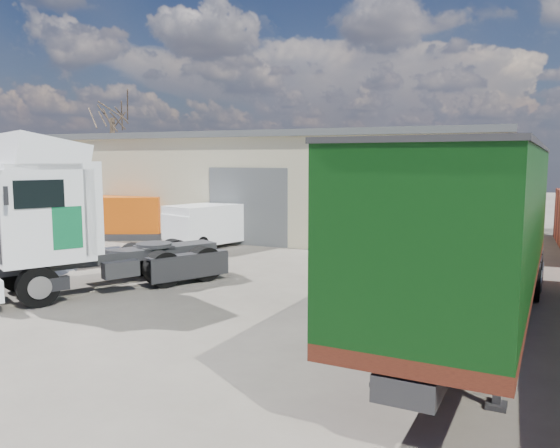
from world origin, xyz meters
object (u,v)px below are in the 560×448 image
at_px(bare_tree, 112,105).
at_px(orange_skip, 131,220).
at_px(panel_van, 213,224).
at_px(box_trailer, 476,219).
at_px(tractor_unit, 71,227).

bearing_deg(bare_tree, orange_skip, -47.18).
bearing_deg(panel_van, orange_skip, -168.48).
xyz_separation_m(panel_van, orange_skip, (-5.10, 0.58, -0.07)).
relative_size(bare_tree, box_trailer, 0.74).
bearing_deg(box_trailer, tractor_unit, -171.36).
relative_size(tractor_unit, box_trailer, 0.56).
distance_m(bare_tree, box_trailer, 33.15).
xyz_separation_m(box_trailer, orange_skip, (-17.01, 9.05, -1.69)).
bearing_deg(orange_skip, box_trailer, -52.55).
xyz_separation_m(box_trailer, panel_van, (-11.91, 8.47, -1.61)).
bearing_deg(bare_tree, box_trailer, -36.03).
bearing_deg(tractor_unit, panel_van, 122.53).
bearing_deg(orange_skip, panel_van, -31.00).
bearing_deg(panel_van, tractor_unit, -68.53).
bearing_deg(box_trailer, panel_van, 148.65).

